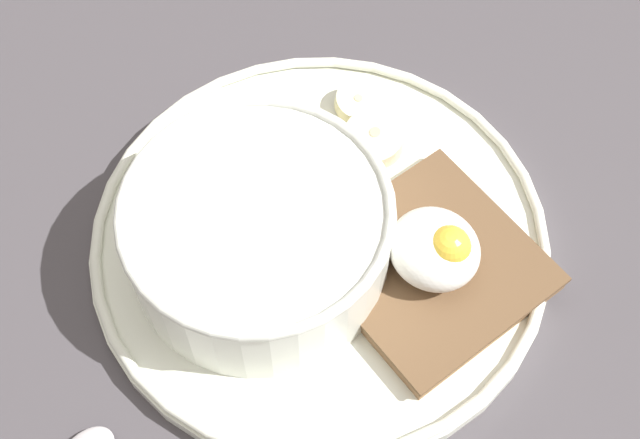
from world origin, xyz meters
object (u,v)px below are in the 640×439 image
object	(u,v)px
toast_slice	(430,267)
banana_slice_front	(307,129)
poached_egg	(436,249)
banana_slice_back	(358,102)
oatmeal_bowl	(258,233)
banana_slice_left	(375,139)

from	to	relation	value
toast_slice	banana_slice_front	xyz separation A→B (cm)	(-11.35, 1.00, -0.16)
poached_egg	banana_slice_back	bearing A→B (deg)	157.47
oatmeal_bowl	banana_slice_back	bearing A→B (deg)	110.94
banana_slice_front	banana_slice_left	bearing A→B (deg)	36.66
toast_slice	poached_egg	world-z (taller)	poached_egg
banana_slice_front	banana_slice_back	distance (cm)	3.62
poached_egg	banana_slice_back	xyz separation A→B (cm)	(-10.95, 4.54, -2.26)
poached_egg	banana_slice_left	bearing A→B (deg)	157.74
banana_slice_front	banana_slice_left	distance (cm)	4.04
oatmeal_bowl	poached_egg	xyz separation A→B (cm)	(6.76, 6.40, -0.05)
banana_slice_front	banana_slice_back	xyz separation A→B (cm)	(0.49, 3.59, 0.03)
banana_slice_left	banana_slice_back	distance (cm)	2.99
banana_slice_back	toast_slice	bearing A→B (deg)	-22.90
oatmeal_bowl	banana_slice_front	size ratio (longest dim) A/B	4.76
banana_slice_left	banana_slice_back	world-z (taller)	banana_slice_left
toast_slice	banana_slice_left	size ratio (longest dim) A/B	2.53
poached_egg	banana_slice_front	size ratio (longest dim) A/B	1.66
oatmeal_bowl	banana_slice_left	xyz separation A→B (cm)	(-1.45, 9.76, -2.05)
oatmeal_bowl	toast_slice	size ratio (longest dim) A/B	1.27
oatmeal_bowl	banana_slice_back	distance (cm)	11.95
poached_egg	banana_slice_left	xyz separation A→B (cm)	(-8.21, 3.36, -2.00)
oatmeal_bowl	poached_egg	bearing A→B (deg)	43.43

